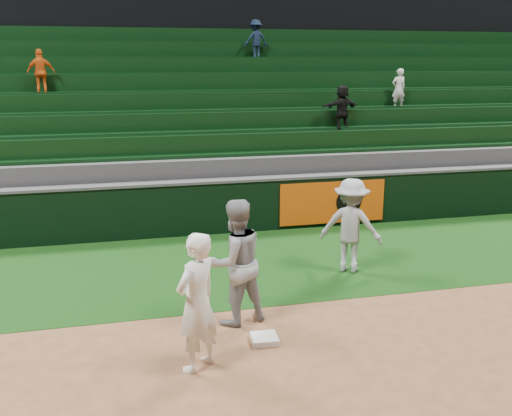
{
  "coord_description": "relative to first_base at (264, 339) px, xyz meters",
  "views": [
    {
      "loc": [
        -1.84,
        -7.34,
        3.87
      ],
      "look_at": [
        0.48,
        2.3,
        1.3
      ],
      "focal_mm": 40.0,
      "sensor_mm": 36.0,
      "label": 1
    }
  ],
  "objects": [
    {
      "name": "foul_grass",
      "position": [
        0.0,
        3.21,
        -0.04
      ],
      "size": [
        36.0,
        4.2,
        0.01
      ],
      "primitive_type": "cube",
      "color": "black",
      "rests_on": "ground"
    },
    {
      "name": "base_coach",
      "position": [
        2.25,
        2.34,
        0.85
      ],
      "size": [
        1.32,
        1.17,
        1.77
      ],
      "primitive_type": "imported",
      "rotation": [
        0.0,
        0.0,
        2.58
      ],
      "color": "#9FA2AC",
      "rests_on": "foul_grass"
    },
    {
      "name": "stadium_seating",
      "position": [
        -0.0,
        9.18,
        1.66
      ],
      "size": [
        36.0,
        5.95,
        5.06
      ],
      "color": "#343436",
      "rests_on": "ground"
    },
    {
      "name": "baserunner",
      "position": [
        -0.27,
        0.73,
        0.92
      ],
      "size": [
        1.1,
        0.97,
        1.92
      ],
      "primitive_type": "imported",
      "rotation": [
        0.0,
        0.0,
        3.44
      ],
      "color": "gray",
      "rests_on": "ground"
    },
    {
      "name": "ground",
      "position": [
        0.0,
        0.21,
        -0.04
      ],
      "size": [
        70.0,
        70.0,
        0.0
      ],
      "primitive_type": "plane",
      "color": "brown",
      "rests_on": "ground"
    },
    {
      "name": "field_wall",
      "position": [
        0.03,
        5.4,
        0.59
      ],
      "size": [
        36.0,
        0.45,
        1.25
      ],
      "color": "black",
      "rests_on": "ground"
    },
    {
      "name": "upper_deck",
      "position": [
        0.0,
        17.66,
        5.96
      ],
      "size": [
        40.0,
        12.0,
        12.0
      ],
      "primitive_type": "cube",
      "color": "black",
      "rests_on": "ground"
    },
    {
      "name": "first_base",
      "position": [
        0.0,
        0.0,
        0.0
      ],
      "size": [
        0.39,
        0.39,
        0.08
      ],
      "primitive_type": "cube",
      "rotation": [
        0.0,
        0.0,
        -0.06
      ],
      "color": "white",
      "rests_on": "ground"
    },
    {
      "name": "first_baseman",
      "position": [
        -1.01,
        -0.5,
        0.88
      ],
      "size": [
        0.79,
        0.77,
        1.83
      ],
      "primitive_type": "imported",
      "rotation": [
        0.0,
        0.0,
        3.84
      ],
      "color": "white",
      "rests_on": "ground"
    }
  ]
}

